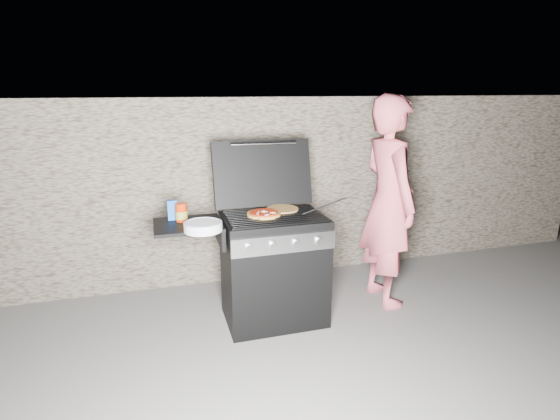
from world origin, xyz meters
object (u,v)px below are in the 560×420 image
object	(u,v)px
gas_grill	(244,272)
person	(388,202)
pizza_topped	(264,213)
sauce_jar	(181,212)

from	to	relation	value
gas_grill	person	world-z (taller)	person
pizza_topped	person	distance (m)	1.13
gas_grill	pizza_topped	size ratio (longest dim) A/B	5.01
gas_grill	sauce_jar	world-z (taller)	sauce_jar
gas_grill	person	size ratio (longest dim) A/B	0.73
gas_grill	pizza_topped	bearing A→B (deg)	8.38
gas_grill	person	xyz separation A→B (m)	(1.31, 0.08, 0.46)
pizza_topped	person	bearing A→B (deg)	2.66
gas_grill	sauce_jar	bearing A→B (deg)	170.34
sauce_jar	pizza_topped	bearing A→B (deg)	-4.74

